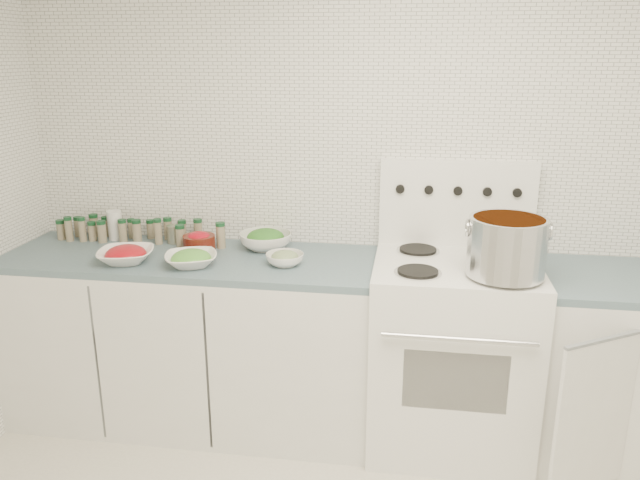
# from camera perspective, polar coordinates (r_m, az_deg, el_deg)

# --- Properties ---
(room_walls) EXTENTS (3.54, 3.04, 2.52)m
(room_walls) POSITION_cam_1_polar(r_m,az_deg,el_deg) (1.66, -0.59, 6.00)
(room_walls) COLOR white
(room_walls) RESTS_ON ground
(counter_left) EXTENTS (1.85, 0.62, 0.90)m
(counter_left) POSITION_cam_1_polar(r_m,az_deg,el_deg) (3.33, -11.46, -8.80)
(counter_left) COLOR white
(counter_left) RESTS_ON ground
(stove) EXTENTS (0.76, 0.70, 1.36)m
(stove) POSITION_cam_1_polar(r_m,az_deg,el_deg) (3.13, 11.91, -9.62)
(stove) COLOR white
(stove) RESTS_ON ground
(counter_right) EXTENTS (0.89, 0.84, 0.90)m
(counter_right) POSITION_cam_1_polar(r_m,az_deg,el_deg) (3.31, 26.47, -10.51)
(counter_right) COLOR white
(counter_right) RESTS_ON ground
(stock_pot) EXTENTS (0.35, 0.33, 0.25)m
(stock_pot) POSITION_cam_1_polar(r_m,az_deg,el_deg) (2.77, 16.72, -0.38)
(stock_pot) COLOR silver
(stock_pot) RESTS_ON stove
(bowl_tomato) EXTENTS (0.31, 0.31, 0.09)m
(bowl_tomato) POSITION_cam_1_polar(r_m,az_deg,el_deg) (3.13, -17.33, -1.30)
(bowl_tomato) COLOR white
(bowl_tomato) RESTS_ON counter_left
(bowl_snowpea) EXTENTS (0.31, 0.31, 0.08)m
(bowl_snowpea) POSITION_cam_1_polar(r_m,az_deg,el_deg) (3.00, -11.71, -1.69)
(bowl_snowpea) COLOR white
(bowl_snowpea) RESTS_ON counter_left
(bowl_broccoli) EXTENTS (0.31, 0.31, 0.11)m
(bowl_broccoli) POSITION_cam_1_polar(r_m,az_deg,el_deg) (3.20, -5.00, 0.06)
(bowl_broccoli) COLOR white
(bowl_broccoli) RESTS_ON counter_left
(bowl_zucchini) EXTENTS (0.21, 0.21, 0.07)m
(bowl_zucchini) POSITION_cam_1_polar(r_m,az_deg,el_deg) (2.96, -3.24, -1.67)
(bowl_zucchini) COLOR white
(bowl_zucchini) RESTS_ON counter_left
(bowl_pepper) EXTENTS (0.16, 0.16, 0.10)m
(bowl_pepper) POSITION_cam_1_polar(r_m,az_deg,el_deg) (3.21, -11.00, -0.14)
(bowl_pepper) COLOR #4F150D
(bowl_pepper) RESTS_ON counter_left
(salt_canister) EXTENTS (0.10, 0.10, 0.16)m
(salt_canister) POSITION_cam_1_polar(r_m,az_deg,el_deg) (3.52, -18.23, 1.31)
(salt_canister) COLOR white
(salt_canister) RESTS_ON counter_left
(tin_can) EXTENTS (0.08, 0.08, 0.09)m
(tin_can) POSITION_cam_1_polar(r_m,az_deg,el_deg) (3.38, -13.20, 0.52)
(tin_can) COLOR gray
(tin_can) RESTS_ON counter_left
(spice_cluster) EXTENTS (0.94, 0.16, 0.14)m
(spice_cluster) POSITION_cam_1_polar(r_m,az_deg,el_deg) (3.46, -16.75, 0.88)
(spice_cluster) COLOR gray
(spice_cluster) RESTS_ON counter_left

